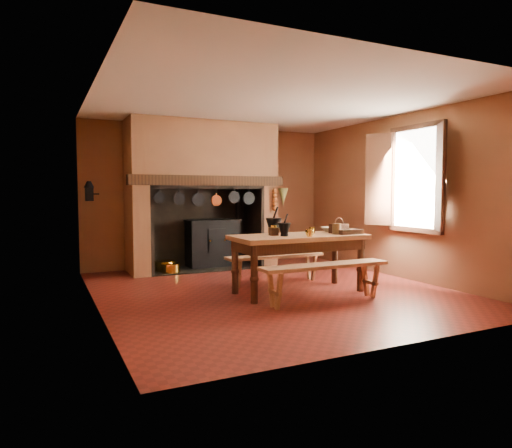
{
  "coord_description": "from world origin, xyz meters",
  "views": [
    {
      "loc": [
        -3.13,
        -6.04,
        1.48
      ],
      "look_at": [
        -0.11,
        0.3,
        0.99
      ],
      "focal_mm": 32.0,
      "sensor_mm": 36.0,
      "label": 1
    }
  ],
  "objects_px": {
    "bench_front": "(325,274)",
    "wicker_basket": "(339,228)",
    "iron_range": "(213,242)",
    "work_table": "(299,244)",
    "coffee_grinder": "(274,231)",
    "mixing_bowl": "(332,229)"
  },
  "relations": [
    {
      "from": "bench_front",
      "to": "coffee_grinder",
      "type": "xyz_separation_m",
      "value": [
        -0.38,
        0.77,
        0.53
      ]
    },
    {
      "from": "mixing_bowl",
      "to": "wicker_basket",
      "type": "xyz_separation_m",
      "value": [
        -0.04,
        -0.22,
        0.04
      ]
    },
    {
      "from": "coffee_grinder",
      "to": "wicker_basket",
      "type": "relative_size",
      "value": 0.63
    },
    {
      "from": "work_table",
      "to": "coffee_grinder",
      "type": "distance_m",
      "value": 0.43
    },
    {
      "from": "work_table",
      "to": "mixing_bowl",
      "type": "xyz_separation_m",
      "value": [
        0.72,
        0.18,
        0.17
      ]
    },
    {
      "from": "iron_range",
      "to": "mixing_bowl",
      "type": "relative_size",
      "value": 4.89
    },
    {
      "from": "bench_front",
      "to": "wicker_basket",
      "type": "height_order",
      "value": "wicker_basket"
    },
    {
      "from": "work_table",
      "to": "iron_range",
      "type": "bearing_deg",
      "value": 96.93
    },
    {
      "from": "coffee_grinder",
      "to": "bench_front",
      "type": "bearing_deg",
      "value": -58.63
    },
    {
      "from": "coffee_grinder",
      "to": "wicker_basket",
      "type": "distance_m",
      "value": 1.06
    },
    {
      "from": "mixing_bowl",
      "to": "wicker_basket",
      "type": "height_order",
      "value": "wicker_basket"
    },
    {
      "from": "iron_range",
      "to": "work_table",
      "type": "xyz_separation_m",
      "value": [
        0.33,
        -2.75,
        0.24
      ]
    },
    {
      "from": "iron_range",
      "to": "wicker_basket",
      "type": "bearing_deg",
      "value": -69.95
    },
    {
      "from": "work_table",
      "to": "wicker_basket",
      "type": "bearing_deg",
      "value": -3.17
    },
    {
      "from": "work_table",
      "to": "coffee_grinder",
      "type": "relative_size",
      "value": 10.9
    },
    {
      "from": "mixing_bowl",
      "to": "work_table",
      "type": "bearing_deg",
      "value": -165.79
    },
    {
      "from": "iron_range",
      "to": "mixing_bowl",
      "type": "distance_m",
      "value": 2.81
    },
    {
      "from": "wicker_basket",
      "to": "coffee_grinder",
      "type": "bearing_deg",
      "value": 160.97
    },
    {
      "from": "coffee_grinder",
      "to": "work_table",
      "type": "bearing_deg",
      "value": -6.38
    },
    {
      "from": "iron_range",
      "to": "bench_front",
      "type": "xyz_separation_m",
      "value": [
        0.33,
        -3.44,
        -0.09
      ]
    },
    {
      "from": "bench_front",
      "to": "coffee_grinder",
      "type": "distance_m",
      "value": 1.01
    },
    {
      "from": "coffee_grinder",
      "to": "mixing_bowl",
      "type": "xyz_separation_m",
      "value": [
        1.1,
        0.1,
        -0.03
      ]
    }
  ]
}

